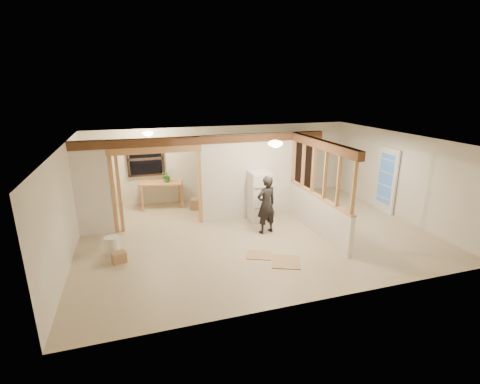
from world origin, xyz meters
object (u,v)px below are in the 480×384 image
object	(u,v)px
woman	(266,205)
shop_vac	(99,206)
work_table	(162,194)
refrigerator	(260,196)
bookshelf	(296,165)

from	to	relation	value
woman	shop_vac	bearing A→B (deg)	-46.68
work_table	shop_vac	xyz separation A→B (m)	(-1.90, -0.17, -0.15)
refrigerator	shop_vac	size ratio (longest dim) A/B	2.68
refrigerator	work_table	bearing A→B (deg)	142.61
shop_vac	refrigerator	bearing A→B (deg)	-22.11
work_table	woman	bearing A→B (deg)	-37.72
woman	bookshelf	size ratio (longest dim) A/B	0.77
work_table	shop_vac	size ratio (longest dim) A/B	2.47
refrigerator	woman	size ratio (longest dim) A/B	0.92
bookshelf	shop_vac	bearing A→B (deg)	-177.33
work_table	bookshelf	size ratio (longest dim) A/B	0.65
woman	work_table	world-z (taller)	woman
work_table	bookshelf	xyz separation A→B (m)	(4.84, 0.14, 0.61)
refrigerator	bookshelf	bearing A→B (deg)	44.39
refrigerator	work_table	size ratio (longest dim) A/B	1.08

